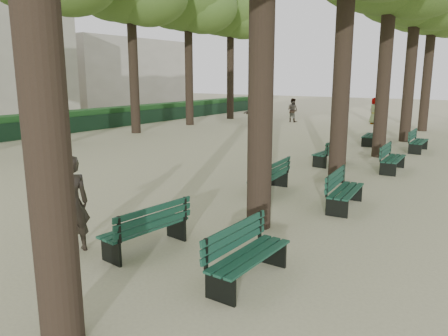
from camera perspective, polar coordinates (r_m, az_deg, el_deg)
The scene contains 17 objects.
ground at distance 8.33m, azimuth -15.27°, elevation -11.27°, with size 120.00×120.00×0.00m, color #B3AF87.
tree_far_5 at distance 33.54m, azimuth 0.86°, elevation 20.45°, with size 6.00×6.00×10.45m.
bench_left_0 at distance 8.41m, azimuth -10.17°, elevation -8.78°, with size 0.78×1.86×0.92m.
bench_left_1 at distance 12.31m, azimuth 5.88°, elevation -1.96°, with size 0.71×1.84×0.92m.
bench_left_2 at distance 16.57m, azimuth 13.50°, elevation 1.40°, with size 0.68×1.83×0.92m.
bench_left_3 at distance 21.83m, azimuth 18.54°, elevation 3.61°, with size 0.75×1.85×0.92m.
bench_right_0 at distance 7.10m, azimuth 3.28°, elevation -12.63°, with size 0.61×1.81×0.92m.
bench_right_1 at distance 11.22m, azimuth 15.53°, elevation -3.73°, with size 0.72×1.84×0.92m.
bench_right_2 at distance 15.99m, azimuth 21.17°, elevation 0.54°, with size 0.64×1.82×0.92m.
bench_right_3 at distance 20.59m, azimuth 24.05°, elevation 2.71°, with size 0.58×1.80×0.92m.
man_with_map at distance 8.49m, azimuth -19.36°, elevation -4.48°, with size 0.74×0.82×1.84m.
pedestrian_e at distance 28.40m, azimuth 3.99°, elevation 7.09°, with size 1.48×0.32×1.60m, color #262628.
pedestrian_a at distance 31.24m, azimuth 8.94°, elevation 7.47°, with size 0.80×0.33×1.65m, color #262628.
pedestrian_d at distance 31.23m, azimuth 19.05°, elevation 7.07°, with size 0.87×0.36×1.78m, color #262628.
fence at distance 26.41m, azimuth -19.16°, elevation 5.32°, with size 0.08×42.00×0.90m, color black.
hedge at distance 26.95m, azimuth -20.10°, elevation 5.70°, with size 1.20×42.00×1.20m, color #164019.
building_far at distance 52.27m, azimuth -14.98°, elevation 11.93°, with size 12.00×16.00×7.00m, color #B7B2A3.
Camera 1 is at (5.85, -4.97, 3.23)m, focal length 35.00 mm.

